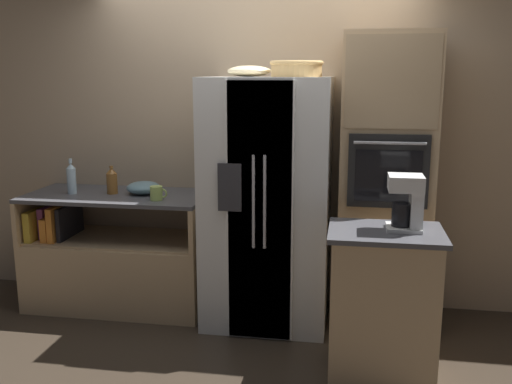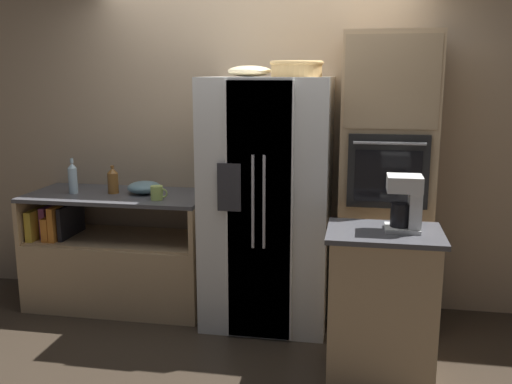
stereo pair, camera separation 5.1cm
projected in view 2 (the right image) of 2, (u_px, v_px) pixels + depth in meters
The scene contains 13 objects.
ground_plane at pixel (248, 316), 4.43m from camera, with size 20.00×20.00×0.00m, color #382D23.
wall_back at pixel (258, 131), 4.58m from camera, with size 12.00×0.06×2.80m.
counter_left at pixel (119, 263), 4.63m from camera, with size 1.42×0.68×0.92m.
refrigerator at pixel (268, 202), 4.24m from camera, with size 0.91×0.83×1.83m.
wall_oven at pixel (385, 183), 4.13m from camera, with size 0.65×0.70×2.13m.
island_counter at pixel (381, 305), 3.45m from camera, with size 0.68×0.52×0.94m.
wicker_basket at pixel (297, 68), 3.98m from camera, with size 0.38×0.38×0.11m.
fruit_bowl at pixel (249, 71), 4.13m from camera, with size 0.32×0.32×0.08m.
bottle_tall at pixel (113, 180), 4.50m from camera, with size 0.08×0.08×0.22m.
bottle_short at pixel (73, 178), 4.51m from camera, with size 0.07×0.07×0.28m.
mug at pixel (157, 193), 4.28m from camera, with size 0.13×0.09×0.11m.
mixing_bowl at pixel (144, 187), 4.50m from camera, with size 0.26×0.26×0.10m.
coffee_maker at pixel (407, 201), 3.32m from camera, with size 0.20×0.19×0.33m.
Camera 2 is at (0.80, -4.06, 1.85)m, focal length 40.00 mm.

